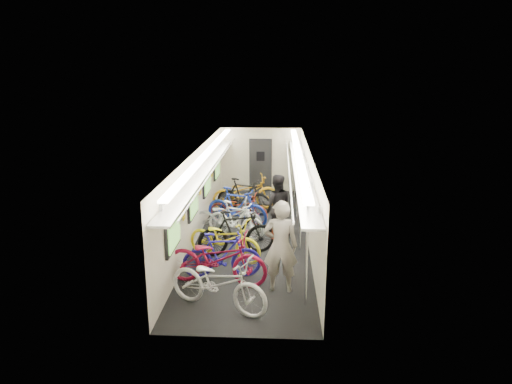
# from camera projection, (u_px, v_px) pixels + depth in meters

# --- Properties ---
(train_car_shell) EXTENTS (10.00, 10.00, 10.00)m
(train_car_shell) POSITION_uv_depth(u_px,v_px,m) (242.00, 172.00, 12.94)
(train_car_shell) COLOR black
(train_car_shell) RESTS_ON ground
(bicycle_0) EXTENTS (2.22, 1.53, 1.10)m
(bicycle_0) POSITION_uv_depth(u_px,v_px,m) (218.00, 282.00, 8.63)
(bicycle_0) COLOR silver
(bicycle_0) RESTS_ON ground
(bicycle_1) EXTENTS (1.78, 0.68, 1.04)m
(bicycle_1) POSITION_uv_depth(u_px,v_px,m) (222.00, 255.00, 9.99)
(bicycle_1) COLOR #21199A
(bicycle_1) RESTS_ON ground
(bicycle_2) EXTENTS (2.30, 1.11, 1.16)m
(bicycle_2) POSITION_uv_depth(u_px,v_px,m) (216.00, 259.00, 9.66)
(bicycle_2) COLOR maroon
(bicycle_2) RESTS_ON ground
(bicycle_3) EXTENTS (2.01, 1.05, 1.16)m
(bicycle_3) POSITION_uv_depth(u_px,v_px,m) (237.00, 233.00, 11.22)
(bicycle_3) COLOR black
(bicycle_3) RESTS_ON ground
(bicycle_4) EXTENTS (2.08, 1.45, 1.04)m
(bicycle_4) POSITION_uv_depth(u_px,v_px,m) (225.00, 239.00, 10.97)
(bicycle_4) COLOR yellow
(bicycle_4) RESTS_ON ground
(bicycle_5) EXTENTS (1.76, 1.12, 1.02)m
(bicycle_5) POSITION_uv_depth(u_px,v_px,m) (236.00, 220.00, 12.41)
(bicycle_5) COLOR white
(bicycle_5) RESTS_ON ground
(bicycle_6) EXTENTS (1.96, 0.73, 1.02)m
(bicycle_6) POSITION_uv_depth(u_px,v_px,m) (227.00, 216.00, 12.70)
(bicycle_6) COLOR #9C9CA0
(bicycle_6) RESTS_ON ground
(bicycle_7) EXTENTS (2.01, 1.25, 1.17)m
(bicycle_7) POSITION_uv_depth(u_px,v_px,m) (237.00, 207.00, 13.28)
(bicycle_7) COLOR navy
(bicycle_7) RESTS_ON ground
(bicycle_8) EXTENTS (1.87, 0.95, 0.94)m
(bicycle_8) POSITION_uv_depth(u_px,v_px,m) (239.00, 208.00, 13.58)
(bicycle_8) COLOR maroon
(bicycle_8) RESTS_ON ground
(bicycle_9) EXTENTS (1.97, 1.19, 1.15)m
(bicycle_9) POSITION_uv_depth(u_px,v_px,m) (244.00, 196.00, 14.50)
(bicycle_9) COLOR black
(bicycle_9) RESTS_ON ground
(bicycle_10) EXTENTS (2.31, 1.29, 1.15)m
(bicycle_10) POSITION_uv_depth(u_px,v_px,m) (246.00, 193.00, 14.92)
(bicycle_10) COLOR orange
(bicycle_10) RESTS_ON ground
(passenger_near) EXTENTS (0.72, 0.48, 1.95)m
(passenger_near) POSITION_uv_depth(u_px,v_px,m) (281.00, 246.00, 9.28)
(passenger_near) COLOR gray
(passenger_near) RESTS_ON ground
(passenger_mid) EXTENTS (0.85, 0.67, 1.73)m
(passenger_mid) POSITION_uv_depth(u_px,v_px,m) (277.00, 205.00, 12.51)
(passenger_mid) COLOR black
(passenger_mid) RESTS_ON ground
(backpack) EXTENTS (0.28, 0.18, 0.38)m
(backpack) POSITION_uv_depth(u_px,v_px,m) (279.00, 229.00, 9.36)
(backpack) COLOR #AA2E11
(backpack) RESTS_ON passenger_near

